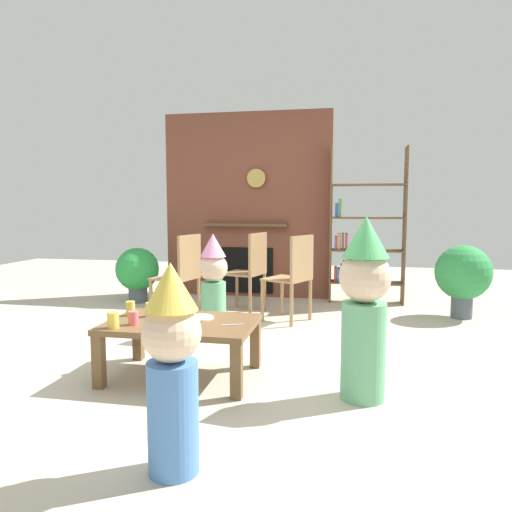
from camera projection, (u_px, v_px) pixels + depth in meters
The scene contains 20 objects.
ground_plane at pixel (228, 356), 3.85m from camera, with size 12.00×12.00×0.00m, color #BCB29E.
brick_fireplace_feature at pixel (248, 206), 6.34m from camera, with size 2.20×0.28×2.40m.
bookshelf at pixel (361, 234), 5.90m from camera, with size 0.90×0.28×1.90m.
coffee_table at pixel (181, 330), 3.35m from camera, with size 1.02×0.69×0.40m.
paper_cup_near_left at pixel (151, 309), 3.48m from camera, with size 0.07×0.07×0.10m, color #F2CC4C.
paper_cup_near_right at pixel (130, 308), 3.51m from camera, with size 0.07×0.07×0.11m, color #F2CC4C.
paper_cup_center at pixel (133, 318), 3.24m from camera, with size 0.07×0.07×0.09m, color #E5666B.
paper_cup_far_left at pixel (113, 320), 3.15m from camera, with size 0.08×0.08×0.11m, color #F2CC4C.
paper_plate_front at pixel (162, 323), 3.26m from camera, with size 0.17×0.17×0.01m, color white.
paper_plate_rear at pixel (199, 318), 3.42m from camera, with size 0.20×0.20×0.01m, color white.
birthday_cake_slice at pixel (148, 325), 3.12m from camera, with size 0.10×0.10×0.06m, color pink.
table_fork at pixel (232, 325), 3.23m from camera, with size 0.15×0.02×0.01m, color silver.
child_with_cone_hat at pixel (172, 363), 2.13m from camera, with size 0.27×0.27×0.96m.
child_in_pink at pixel (364, 304), 2.94m from camera, with size 0.32×0.32×1.14m.
child_by_the_chairs at pixel (213, 282), 4.38m from camera, with size 0.26×0.26×0.95m.
dining_chair_left at pixel (182, 272), 5.01m from camera, with size 0.48×0.48×0.90m.
dining_chair_middle at pixel (250, 268), 5.35m from camera, with size 0.49×0.49×0.90m.
dining_chair_right at pixel (294, 273), 4.92m from camera, with size 0.54×0.54×0.90m.
potted_plant_tall at pixel (463, 274), 5.10m from camera, with size 0.58×0.58×0.78m.
potted_plant_short at pixel (137, 271), 5.95m from camera, with size 0.53×0.53×0.68m.
Camera 1 is at (0.94, -3.63, 1.21)m, focal length 33.65 mm.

